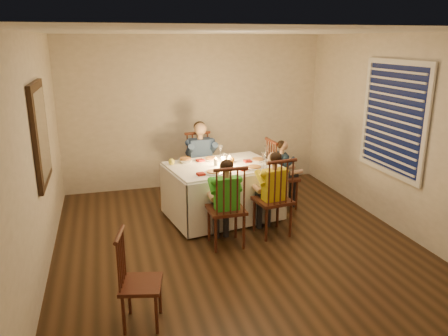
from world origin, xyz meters
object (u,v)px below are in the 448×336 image
object	(u,v)px
chair_end	(281,206)
child_green	(226,245)
dining_table	(222,180)
child_yellow	(272,234)
chair_near_left	(226,245)
chair_adult	(201,199)
chair_extra	(143,323)
serving_bowl	(185,161)
child_teal	(281,206)
adult	(201,199)
chair_near_right	(272,234)

from	to	relation	value
chair_end	child_green	xyz separation A→B (m)	(-1.19, -1.04, 0.00)
dining_table	child_yellow	xyz separation A→B (m)	(0.48, -0.75, -0.57)
chair_near_left	chair_end	world-z (taller)	same
chair_adult	chair_extra	xyz separation A→B (m)	(-1.24, -3.06, 0.00)
child_yellow	serving_bowl	world-z (taller)	serving_bowl
chair_near_left	child_green	xyz separation A→B (m)	(-0.00, 0.00, 0.00)
chair_end	child_teal	xyz separation A→B (m)	(0.00, 0.00, 0.00)
dining_table	adult	bearing A→B (deg)	89.18
chair_near_left	adult	size ratio (longest dim) A/B	0.85
chair_adult	chair_near_right	xyz separation A→B (m)	(0.62, -1.57, 0.00)
chair_end	child_teal	bearing A→B (deg)	-0.00
child_green	chair_adult	bearing A→B (deg)	-92.38
chair_near_left	child_green	size ratio (longest dim) A/B	0.95
chair_near_right	chair_extra	size ratio (longest dim) A/B	1.18
dining_table	chair_near_left	distance (m)	1.08
dining_table	child_teal	xyz separation A→B (m)	(0.99, 0.15, -0.57)
dining_table	child_teal	distance (m)	1.15
adult	child_green	xyz separation A→B (m)	(-0.06, -1.72, 0.00)
child_teal	child_green	bearing A→B (deg)	129.50
chair_adult	serving_bowl	size ratio (longest dim) A/B	5.36
child_yellow	child_teal	size ratio (longest dim) A/B	1.08
chair_extra	serving_bowl	bearing A→B (deg)	-6.52
child_green	adult	bearing A→B (deg)	-92.38
serving_bowl	chair_near_left	bearing A→B (deg)	-76.22
chair_near_right	child_teal	size ratio (longest dim) A/B	1.02
chair_near_right	child_green	world-z (taller)	child_green
chair_near_right	chair_end	world-z (taller)	same
chair_adult	chair_extra	world-z (taller)	chair_adult
chair_extra	child_yellow	xyz separation A→B (m)	(1.85, 1.49, 0.00)
chair_end	chair_near_right	bearing A→B (deg)	148.67
chair_extra	serving_bowl	distance (m)	2.78
chair_adult	child_green	size ratio (longest dim) A/B	0.95
chair_end	adult	xyz separation A→B (m)	(-1.13, 0.67, 0.00)
child_green	chair_near_right	bearing A→B (deg)	-168.04
chair_end	child_yellow	xyz separation A→B (m)	(-0.51, -0.90, 0.00)
adult	child_green	bearing A→B (deg)	-94.37
child_green	child_yellow	distance (m)	0.70
child_yellow	child_green	bearing A→B (deg)	4.61
chair_end	serving_bowl	size ratio (longest dim) A/B	5.36
dining_table	adult	distance (m)	1.01
chair_near_left	chair_end	bearing A→B (deg)	-139.01
chair_extra	child_green	world-z (taller)	child_green
chair_near_left	chair_end	xyz separation A→B (m)	(1.19, 1.04, 0.00)
child_yellow	child_teal	xyz separation A→B (m)	(0.51, 0.90, 0.00)
child_green	child_yellow	world-z (taller)	child_yellow
chair_end	adult	size ratio (longest dim) A/B	0.85
chair_end	child_green	distance (m)	1.58
chair_adult	chair_end	xyz separation A→B (m)	(1.13, -0.67, 0.00)
chair_end	serving_bowl	distance (m)	1.69
serving_bowl	chair_end	bearing A→B (deg)	-4.87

